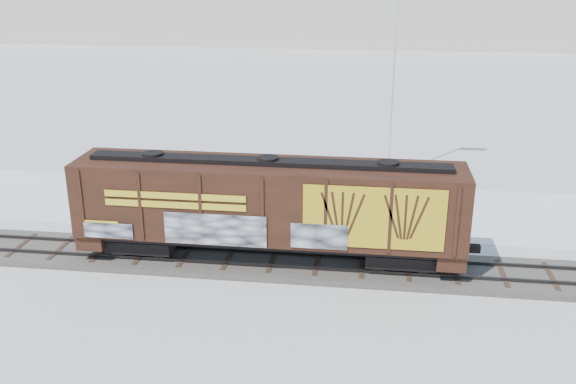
# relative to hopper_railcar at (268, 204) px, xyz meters

# --- Properties ---
(ground) EXTENTS (500.00, 500.00, 0.00)m
(ground) POSITION_rel_hopper_railcar_xyz_m (0.16, 0.01, -2.96)
(ground) COLOR white
(ground) RESTS_ON ground
(rail_track) EXTENTS (50.00, 3.40, 0.43)m
(rail_track) POSITION_rel_hopper_railcar_xyz_m (0.16, 0.01, -2.81)
(rail_track) COLOR #59544C
(rail_track) RESTS_ON ground
(parking_strip) EXTENTS (40.00, 8.00, 0.03)m
(parking_strip) POSITION_rel_hopper_railcar_xyz_m (0.16, 7.51, -2.94)
(parking_strip) COLOR white
(parking_strip) RESTS_ON ground
(hopper_railcar) EXTENTS (16.84, 3.06, 4.56)m
(hopper_railcar) POSITION_rel_hopper_railcar_xyz_m (0.00, 0.00, 0.00)
(hopper_railcar) COLOR black
(hopper_railcar) RESTS_ON rail_track
(flagpole) EXTENTS (2.30, 0.90, 13.02)m
(flagpole) POSITION_rel_hopper_railcar_xyz_m (5.60, 13.28, 1.97)
(flagpole) COLOR silver
(flagpole) RESTS_ON ground
(car_silver) EXTENTS (4.57, 1.89, 1.55)m
(car_silver) POSITION_rel_hopper_railcar_xyz_m (-7.50, 6.94, -2.15)
(car_silver) COLOR #AFB3B7
(car_silver) RESTS_ON parking_strip
(car_white) EXTENTS (4.90, 1.74, 1.61)m
(car_white) POSITION_rel_hopper_railcar_xyz_m (0.76, 6.12, -2.12)
(car_white) COLOR white
(car_white) RESTS_ON parking_strip
(car_dark) EXTENTS (4.62, 2.46, 1.28)m
(car_dark) POSITION_rel_hopper_railcar_xyz_m (5.84, 8.24, -2.29)
(car_dark) COLOR black
(car_dark) RESTS_ON parking_strip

